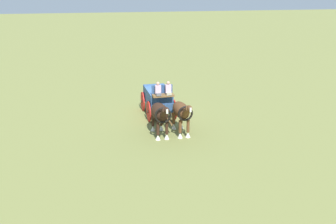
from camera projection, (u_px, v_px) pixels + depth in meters
ground_plane at (158, 115)px, 26.03m from camera, size 220.00×220.00×0.00m
show_wagon at (158, 98)px, 25.48m from camera, size 5.94×1.91×2.78m
draft_horse_near at (181, 112)px, 22.19m from camera, size 3.25×0.90×2.27m
draft_horse_off at (160, 113)px, 21.92m from camera, size 3.19×0.98×2.27m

